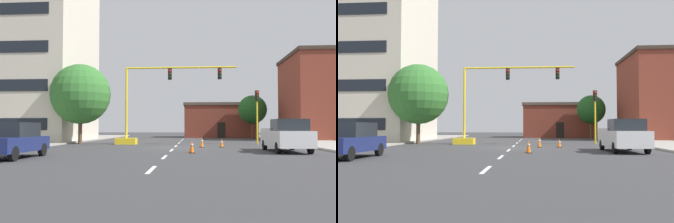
% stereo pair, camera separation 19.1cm
% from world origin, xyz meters
% --- Properties ---
extents(ground_plane, '(160.00, 160.00, 0.00)m').
position_xyz_m(ground_plane, '(0.00, 0.00, 0.00)').
color(ground_plane, '#38383A').
extents(sidewalk_left, '(6.00, 56.00, 0.14)m').
position_xyz_m(sidewalk_left, '(-12.85, 8.00, 0.07)').
color(sidewalk_left, '#9E998E').
rests_on(sidewalk_left, ground_plane).
extents(sidewalk_right, '(6.00, 56.00, 0.14)m').
position_xyz_m(sidewalk_right, '(12.85, 8.00, 0.07)').
color(sidewalk_right, '#9E998E').
rests_on(sidewalk_right, ground_plane).
extents(lane_stripe_seg_0, '(0.16, 2.40, 0.01)m').
position_xyz_m(lane_stripe_seg_0, '(0.00, -14.00, 0.00)').
color(lane_stripe_seg_0, silver).
rests_on(lane_stripe_seg_0, ground_plane).
extents(lane_stripe_seg_1, '(0.16, 2.40, 0.01)m').
position_xyz_m(lane_stripe_seg_1, '(0.00, -8.50, 0.00)').
color(lane_stripe_seg_1, silver).
rests_on(lane_stripe_seg_1, ground_plane).
extents(lane_stripe_seg_2, '(0.16, 2.40, 0.01)m').
position_xyz_m(lane_stripe_seg_2, '(0.00, -3.00, 0.00)').
color(lane_stripe_seg_2, silver).
rests_on(lane_stripe_seg_2, ground_plane).
extents(lane_stripe_seg_3, '(0.16, 2.40, 0.01)m').
position_xyz_m(lane_stripe_seg_3, '(0.00, 2.50, 0.00)').
color(lane_stripe_seg_3, silver).
rests_on(lane_stripe_seg_3, ground_plane).
extents(lane_stripe_seg_4, '(0.16, 2.40, 0.01)m').
position_xyz_m(lane_stripe_seg_4, '(0.00, 8.00, 0.00)').
color(lane_stripe_seg_4, silver).
rests_on(lane_stripe_seg_4, ground_plane).
extents(lane_stripe_seg_5, '(0.16, 2.40, 0.01)m').
position_xyz_m(lane_stripe_seg_5, '(0.00, 13.50, 0.00)').
color(lane_stripe_seg_5, silver).
rests_on(lane_stripe_seg_5, ground_plane).
extents(lane_stripe_seg_6, '(0.16, 2.40, 0.01)m').
position_xyz_m(lane_stripe_seg_6, '(0.00, 19.00, 0.00)').
color(lane_stripe_seg_6, silver).
rests_on(lane_stripe_seg_6, ground_plane).
extents(building_tall_left, '(15.44, 13.02, 21.75)m').
position_xyz_m(building_tall_left, '(-18.03, 11.71, 10.88)').
color(building_tall_left, beige).
rests_on(building_tall_left, ground_plane).
extents(building_brick_center, '(10.66, 7.74, 5.05)m').
position_xyz_m(building_brick_center, '(5.19, 28.67, 2.54)').
color(building_brick_center, brown).
rests_on(building_brick_center, ground_plane).
extents(traffic_signal_gantry, '(10.56, 1.20, 6.83)m').
position_xyz_m(traffic_signal_gantry, '(-3.09, 5.03, 2.33)').
color(traffic_signal_gantry, yellow).
rests_on(traffic_signal_gantry, ground_plane).
extents(traffic_light_pole_right, '(0.32, 0.47, 4.80)m').
position_xyz_m(traffic_light_pole_right, '(7.09, 6.32, 3.53)').
color(traffic_light_pole_right, yellow).
rests_on(traffic_light_pole_right, ground_plane).
extents(tree_right_far, '(3.76, 3.76, 5.71)m').
position_xyz_m(tree_right_far, '(9.07, 21.92, 3.82)').
color(tree_right_far, '#4C3823').
rests_on(tree_right_far, ground_plane).
extents(tree_left_near, '(5.42, 5.42, 7.20)m').
position_xyz_m(tree_left_near, '(-8.79, 5.32, 4.49)').
color(tree_left_near, brown).
rests_on(tree_left_near, ground_plane).
extents(pickup_truck_white, '(2.10, 5.44, 1.99)m').
position_xyz_m(pickup_truck_white, '(7.09, -4.03, 0.97)').
color(pickup_truck_white, white).
rests_on(pickup_truck_white, ground_plane).
extents(sedan_navy_near_left, '(1.88, 4.50, 1.74)m').
position_xyz_m(sedan_navy_near_left, '(-7.26, -9.78, 0.89)').
color(sedan_navy_near_left, navy).
rests_on(sedan_navy_near_left, ground_plane).
extents(traffic_cone_roadside_a, '(0.36, 0.36, 0.77)m').
position_xyz_m(traffic_cone_roadside_a, '(2.04, 0.55, 0.38)').
color(traffic_cone_roadside_a, black).
rests_on(traffic_cone_roadside_a, ground_plane).
extents(traffic_cone_roadside_b, '(0.36, 0.36, 0.63)m').
position_xyz_m(traffic_cone_roadside_b, '(3.53, 0.83, 0.31)').
color(traffic_cone_roadside_b, black).
rests_on(traffic_cone_roadside_b, ground_plane).
extents(traffic_cone_roadside_c, '(0.36, 0.36, 0.78)m').
position_xyz_m(traffic_cone_roadside_c, '(1.35, -5.52, 0.38)').
color(traffic_cone_roadside_c, black).
rests_on(traffic_cone_roadside_c, ground_plane).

